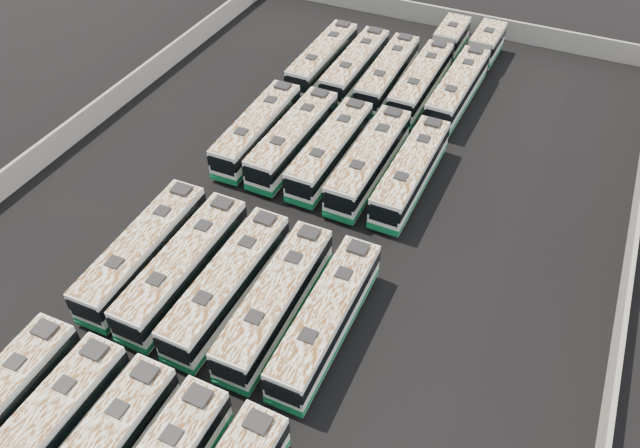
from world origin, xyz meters
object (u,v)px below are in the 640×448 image
(bus_midback_far_left, at_px, (257,129))
(bus_back_left, at_px, (355,66))
(bus_midfront_center, at_px, (228,284))
(bus_midfront_right, at_px, (276,301))
(bus_midback_center, at_px, (331,150))
(bus_back_right, at_px, (431,66))
(bus_midfront_far_left, at_px, (144,251))
(bus_back_far_right, at_px, (468,73))
(bus_back_center, at_px, (388,74))
(bus_back_far_left, at_px, (323,59))
(bus_midback_left, at_px, (293,138))
(bus_midfront_far_right, at_px, (326,318))
(bus_midfront_left, at_px, (184,267))
(bus_midback_right, at_px, (369,161))
(bus_midback_far_right, at_px, (411,172))
(bus_front_left, at_px, (37,440))

(bus_midback_far_left, bearing_deg, bus_back_left, 74.66)
(bus_midfront_center, bearing_deg, bus_midback_far_left, 113.60)
(bus_midfront_right, height_order, bus_midback_far_left, bus_midfront_right)
(bus_midback_far_left, distance_m, bus_midback_center, 6.74)
(bus_midfront_center, height_order, bus_back_right, bus_midfront_center)
(bus_midfront_far_left, xyz_separation_m, bus_back_far_right, (13.54, 32.24, -0.02))
(bus_back_center, bearing_deg, bus_back_left, 177.60)
(bus_back_far_left, bearing_deg, bus_midfront_right, -70.81)
(bus_midback_left, bearing_deg, bus_midfront_far_left, -101.20)
(bus_midfront_far_left, distance_m, bus_midfront_far_right, 13.53)
(bus_midfront_left, bearing_deg, bus_midfront_far_left, 178.95)
(bus_back_far_left, bearing_deg, bus_midback_right, -52.78)
(bus_back_left, bearing_deg, bus_midback_center, -75.95)
(bus_midback_right, height_order, bus_back_far_left, bus_midback_right)
(bus_midback_far_right, relative_size, bus_back_far_right, 0.64)
(bus_midback_far_right, bearing_deg, bus_back_far_right, 90.32)
(bus_midback_far_right, bearing_deg, bus_back_right, 102.45)
(bus_midback_center, bearing_deg, bus_back_right, 78.97)
(bus_midback_left, bearing_deg, bus_midfront_right, -66.14)
(bus_midfront_center, bearing_deg, bus_midback_far_right, 67.37)
(bus_midfront_far_left, relative_size, bus_midback_center, 1.02)
(bus_front_left, xyz_separation_m, bus_midback_center, (3.45, 29.16, -0.02))
(bus_midfront_far_left, bearing_deg, bus_back_far_left, 88.99)
(bus_midfront_far_right, bearing_deg, bus_midfront_right, -178.44)
(bus_midfront_far_left, xyz_separation_m, bus_back_left, (3.38, 28.99, -0.05))
(bus_midfront_far_left, xyz_separation_m, bus_midback_left, (3.33, 15.80, -0.00))
(bus_front_left, height_order, bus_midback_center, bus_front_left)
(bus_midfront_far_right, bearing_deg, bus_front_left, -127.69)
(bus_midfront_left, height_order, bus_back_far_right, bus_midfront_left)
(bus_back_left, bearing_deg, bus_midback_right, -63.41)
(bus_back_left, distance_m, bus_back_right, 7.32)
(bus_midback_center, bearing_deg, bus_midback_left, 179.20)
(bus_midback_far_right, bearing_deg, bus_back_left, 127.81)
(bus_midback_left, xyz_separation_m, bus_midback_right, (6.78, -0.18, 0.01))
(bus_midfront_left, bearing_deg, bus_back_left, 90.07)
(bus_midback_right, height_order, bus_back_right, bus_midback_right)
(bus_midback_left, xyz_separation_m, bus_back_center, (3.37, 13.12, -0.05))
(bus_midback_far_left, bearing_deg, bus_midback_far_right, -0.91)
(bus_midback_far_right, bearing_deg, bus_back_center, 117.76)
(bus_midback_left, relative_size, bus_back_right, 0.66)
(bus_midfront_right, height_order, bus_back_left, bus_midfront_right)
(bus_midfront_far_left, height_order, bus_midback_far_right, bus_midfront_far_left)
(bus_front_left, relative_size, bus_back_far_right, 0.65)
(bus_midback_far_right, bearing_deg, bus_midback_left, -180.00)
(bus_midfront_center, relative_size, bus_back_left, 1.03)
(bus_back_far_left, distance_m, bus_back_left, 3.45)
(bus_midback_center, xyz_separation_m, bus_back_left, (-3.35, 13.26, -0.01))
(bus_midfront_left, relative_size, bus_back_far_right, 0.65)
(bus_midfront_right, distance_m, bus_back_right, 32.10)
(bus_front_left, xyz_separation_m, bus_back_far_left, (-3.35, 42.38, -0.03))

